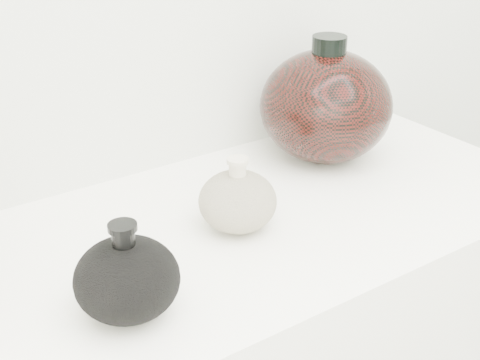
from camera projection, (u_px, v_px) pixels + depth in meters
black_gourd_vase at (127, 278)px, 0.82m from camera, size 0.17×0.17×0.13m
cream_gourd_vase at (238, 201)px, 1.02m from camera, size 0.12×0.12×0.12m
right_round_pot at (326, 105)px, 1.23m from camera, size 0.31×0.31×0.23m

